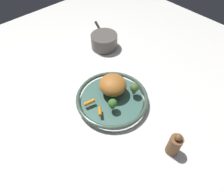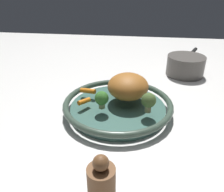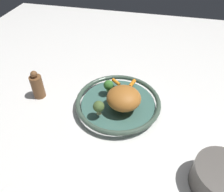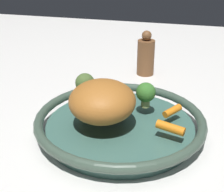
{
  "view_description": "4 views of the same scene",
  "coord_description": "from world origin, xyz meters",
  "px_view_note": "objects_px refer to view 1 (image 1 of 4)",
  "views": [
    {
      "loc": [
        0.43,
        -0.39,
        0.76
      ],
      "look_at": [
        0.01,
        -0.01,
        0.06
      ],
      "focal_mm": 31.54,
      "sensor_mm": 36.0,
      "label": 1
    },
    {
      "loc": [
        0.62,
        0.06,
        0.39
      ],
      "look_at": [
        -0.01,
        -0.02,
        0.05
      ],
      "focal_mm": 36.62,
      "sensor_mm": 36.0,
      "label": 2
    },
    {
      "loc": [
        -0.12,
        0.61,
        0.62
      ],
      "look_at": [
        0.02,
        0.02,
        0.07
      ],
      "focal_mm": 34.28,
      "sensor_mm": 36.0,
      "label": 3
    },
    {
      "loc": [
        -0.56,
        -0.14,
        0.35
      ],
      "look_at": [
        0.02,
        0.02,
        0.07
      ],
      "focal_mm": 52.92,
      "sensor_mm": 36.0,
      "label": 4
    }
  ],
  "objects_px": {
    "serving_bowl": "(112,99)",
    "baby_carrot_left": "(89,102)",
    "saucepan": "(104,41)",
    "broccoli_floret_edge": "(134,88)",
    "broccoli_floret_small": "(113,104)",
    "roast_chicken_piece": "(113,85)",
    "baby_carrot_near_rim": "(100,111)",
    "pepper_mill": "(174,145)"
  },
  "relations": [
    {
      "from": "baby_carrot_near_rim",
      "to": "broccoli_floret_edge",
      "type": "distance_m",
      "value": 0.19
    },
    {
      "from": "broccoli_floret_edge",
      "to": "saucepan",
      "type": "bearing_deg",
      "value": 157.89
    },
    {
      "from": "serving_bowl",
      "to": "pepper_mill",
      "type": "bearing_deg",
      "value": 1.44
    },
    {
      "from": "baby_carrot_near_rim",
      "to": "saucepan",
      "type": "xyz_separation_m",
      "value": [
        -0.38,
        0.36,
        -0.01
      ]
    },
    {
      "from": "serving_bowl",
      "to": "roast_chicken_piece",
      "type": "xyz_separation_m",
      "value": [
        -0.03,
        0.03,
        0.06
      ]
    },
    {
      "from": "roast_chicken_piece",
      "to": "baby_carrot_left",
      "type": "relative_size",
      "value": 2.5
    },
    {
      "from": "roast_chicken_piece",
      "to": "broccoli_floret_small",
      "type": "height_order",
      "value": "roast_chicken_piece"
    },
    {
      "from": "baby_carrot_left",
      "to": "saucepan",
      "type": "bearing_deg",
      "value": 131.02
    },
    {
      "from": "baby_carrot_left",
      "to": "baby_carrot_near_rim",
      "type": "height_order",
      "value": "baby_carrot_left"
    },
    {
      "from": "serving_bowl",
      "to": "saucepan",
      "type": "relative_size",
      "value": 1.4
    },
    {
      "from": "pepper_mill",
      "to": "saucepan",
      "type": "distance_m",
      "value": 0.74
    },
    {
      "from": "baby_carrot_left",
      "to": "baby_carrot_near_rim",
      "type": "xyz_separation_m",
      "value": [
        0.07,
        0.0,
        -0.0
      ]
    },
    {
      "from": "broccoli_floret_edge",
      "to": "broccoli_floret_small",
      "type": "bearing_deg",
      "value": -91.68
    },
    {
      "from": "serving_bowl",
      "to": "baby_carrot_near_rim",
      "type": "xyz_separation_m",
      "value": [
        0.03,
        -0.1,
        0.03
      ]
    },
    {
      "from": "serving_bowl",
      "to": "baby_carrot_left",
      "type": "xyz_separation_m",
      "value": [
        -0.04,
        -0.1,
        0.03
      ]
    },
    {
      "from": "broccoli_floret_small",
      "to": "roast_chicken_piece",
      "type": "bearing_deg",
      "value": 137.21
    },
    {
      "from": "broccoli_floret_edge",
      "to": "pepper_mill",
      "type": "bearing_deg",
      "value": -15.88
    },
    {
      "from": "serving_bowl",
      "to": "baby_carrot_near_rim",
      "type": "relative_size",
      "value": 8.02
    },
    {
      "from": "broccoli_floret_small",
      "to": "baby_carrot_near_rim",
      "type": "bearing_deg",
      "value": -108.56
    },
    {
      "from": "serving_bowl",
      "to": "pepper_mill",
      "type": "distance_m",
      "value": 0.35
    },
    {
      "from": "roast_chicken_piece",
      "to": "pepper_mill",
      "type": "height_order",
      "value": "pepper_mill"
    },
    {
      "from": "roast_chicken_piece",
      "to": "broccoli_floret_edge",
      "type": "height_order",
      "value": "roast_chicken_piece"
    },
    {
      "from": "roast_chicken_piece",
      "to": "broccoli_floret_small",
      "type": "relative_size",
      "value": 2.46
    },
    {
      "from": "baby_carrot_near_rim",
      "to": "broccoli_floret_edge",
      "type": "height_order",
      "value": "broccoli_floret_edge"
    },
    {
      "from": "saucepan",
      "to": "broccoli_floret_small",
      "type": "bearing_deg",
      "value": -36.6
    },
    {
      "from": "serving_bowl",
      "to": "pepper_mill",
      "type": "relative_size",
      "value": 2.63
    },
    {
      "from": "roast_chicken_piece",
      "to": "baby_carrot_left",
      "type": "bearing_deg",
      "value": -95.47
    },
    {
      "from": "serving_bowl",
      "to": "saucepan",
      "type": "height_order",
      "value": "saucepan"
    },
    {
      "from": "serving_bowl",
      "to": "roast_chicken_piece",
      "type": "height_order",
      "value": "roast_chicken_piece"
    },
    {
      "from": "baby_carrot_near_rim",
      "to": "roast_chicken_piece",
      "type": "bearing_deg",
      "value": 113.83
    },
    {
      "from": "serving_bowl",
      "to": "baby_carrot_left",
      "type": "distance_m",
      "value": 0.11
    },
    {
      "from": "roast_chicken_piece",
      "to": "broccoli_floret_small",
      "type": "distance_m",
      "value": 0.1
    },
    {
      "from": "baby_carrot_near_rim",
      "to": "saucepan",
      "type": "bearing_deg",
      "value": 137.03
    },
    {
      "from": "roast_chicken_piece",
      "to": "saucepan",
      "type": "relative_size",
      "value": 0.53
    },
    {
      "from": "baby_carrot_near_rim",
      "to": "broccoli_floret_small",
      "type": "distance_m",
      "value": 0.07
    },
    {
      "from": "serving_bowl",
      "to": "baby_carrot_left",
      "type": "height_order",
      "value": "baby_carrot_left"
    },
    {
      "from": "serving_bowl",
      "to": "baby_carrot_left",
      "type": "bearing_deg",
      "value": -110.76
    },
    {
      "from": "serving_bowl",
      "to": "baby_carrot_left",
      "type": "relative_size",
      "value": 6.57
    },
    {
      "from": "pepper_mill",
      "to": "broccoli_floret_small",
      "type": "bearing_deg",
      "value": -170.26
    },
    {
      "from": "serving_bowl",
      "to": "saucepan",
      "type": "xyz_separation_m",
      "value": [
        -0.35,
        0.26,
        0.02
      ]
    },
    {
      "from": "broccoli_floret_small",
      "to": "pepper_mill",
      "type": "distance_m",
      "value": 0.3
    },
    {
      "from": "baby_carrot_left",
      "to": "broccoli_floret_small",
      "type": "height_order",
      "value": "broccoli_floret_small"
    }
  ]
}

